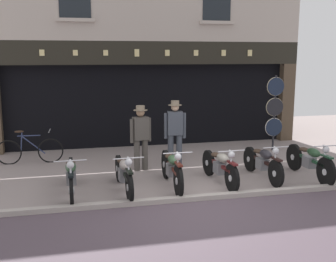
# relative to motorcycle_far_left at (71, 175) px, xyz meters

# --- Properties ---
(ground) EXTENTS (21.80, 22.00, 0.18)m
(ground) POSITION_rel_motorcycle_far_left_xyz_m (2.47, -2.02, -0.45)
(ground) COLOR gray
(shop_facade) EXTENTS (10.10, 4.42, 6.04)m
(shop_facade) POSITION_rel_motorcycle_far_left_xyz_m (2.47, 5.99, 1.26)
(shop_facade) COLOR black
(shop_facade) RESTS_ON ground
(motorcycle_far_left) EXTENTS (0.62, 2.05, 0.90)m
(motorcycle_far_left) POSITION_rel_motorcycle_far_left_xyz_m (0.00, 0.00, 0.00)
(motorcycle_far_left) COLOR black
(motorcycle_far_left) RESTS_ON ground
(motorcycle_left) EXTENTS (0.62, 2.04, 0.91)m
(motorcycle_left) POSITION_rel_motorcycle_far_left_xyz_m (1.10, -0.10, 0.01)
(motorcycle_left) COLOR black
(motorcycle_left) RESTS_ON ground
(motorcycle_center_left) EXTENTS (0.62, 2.01, 0.93)m
(motorcycle_center_left) POSITION_rel_motorcycle_far_left_xyz_m (2.16, -0.03, 0.03)
(motorcycle_center_left) COLOR black
(motorcycle_center_left) RESTS_ON ground
(motorcycle_center) EXTENTS (0.62, 1.93, 0.91)m
(motorcycle_center) POSITION_rel_motorcycle_far_left_xyz_m (3.29, -0.02, 0.01)
(motorcycle_center) COLOR black
(motorcycle_center) RESTS_ON ground
(motorcycle_center_right) EXTENTS (0.62, 1.94, 0.91)m
(motorcycle_center_right) POSITION_rel_motorcycle_far_left_xyz_m (4.40, 0.09, 0.00)
(motorcycle_center_right) COLOR black
(motorcycle_center_right) RESTS_ON ground
(motorcycle_right) EXTENTS (0.62, 2.05, 0.93)m
(motorcycle_right) POSITION_rel_motorcycle_far_left_xyz_m (5.51, -0.09, 0.02)
(motorcycle_right) COLOR black
(motorcycle_right) RESTS_ON ground
(salesman_left) EXTENTS (0.55, 0.35, 1.65)m
(salesman_left) POSITION_rel_motorcycle_far_left_xyz_m (1.72, 1.48, 0.51)
(salesman_left) COLOR #47423D
(salesman_left) RESTS_ON ground
(shopkeeper_center) EXTENTS (0.56, 0.34, 1.76)m
(shopkeeper_center) POSITION_rel_motorcycle_far_left_xyz_m (2.59, 1.43, 0.57)
(shopkeeper_center) COLOR #3D424C
(shopkeeper_center) RESTS_ON ground
(tyre_sign_pole) EXTENTS (0.56, 0.06, 2.29)m
(tyre_sign_pole) POSITION_rel_motorcycle_far_left_xyz_m (6.03, 2.76, 0.90)
(tyre_sign_pole) COLOR #232328
(tyre_sign_pole) RESTS_ON ground
(advert_board_near) EXTENTS (0.78, 0.03, 1.01)m
(advert_board_near) POSITION_rel_motorcycle_far_left_xyz_m (-0.13, 4.36, 1.35)
(advert_board_near) COLOR silver
(advert_board_far) EXTENTS (0.72, 0.03, 1.11)m
(advert_board_far) POSITION_rel_motorcycle_far_left_xyz_m (-1.10, 4.36, 1.41)
(advert_board_far) COLOR beige
(leaning_bicycle) EXTENTS (1.76, 0.50, 0.93)m
(leaning_bicycle) POSITION_rel_motorcycle_far_left_xyz_m (-1.11, 2.79, -0.05)
(leaning_bicycle) COLOR black
(leaning_bicycle) RESTS_ON ground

